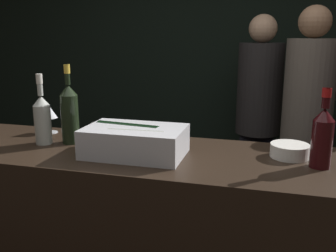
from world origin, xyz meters
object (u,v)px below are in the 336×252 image
wine_glass (49,112)px  champagne_bottle (70,112)px  ice_bin_with_bottles (134,140)px  person_blond_tee (306,118)px  person_grey_polo (258,111)px  candle_votive (177,136)px  white_wine_bottle (42,117)px  red_wine_bottle_tall (322,135)px  bowl_white (290,150)px

wine_glass → champagne_bottle: (0.21, -0.15, 0.04)m
ice_bin_with_bottles → person_blond_tee: (0.81, 1.18, -0.11)m
ice_bin_with_bottles → person_blond_tee: person_blond_tee is taller
ice_bin_with_bottles → person_grey_polo: 1.57m
ice_bin_with_bottles → candle_votive: 0.28m
wine_glass → person_blond_tee: bearing=34.0°
wine_glass → person_grey_polo: bearing=49.7°
ice_bin_with_bottles → candle_votive: (0.13, 0.25, -0.04)m
champagne_bottle → white_wine_bottle: 0.13m
person_grey_polo → champagne_bottle: bearing=18.4°
wine_glass → red_wine_bottle_tall: bearing=-8.5°
bowl_white → red_wine_bottle_tall: red_wine_bottle_tall is taller
bowl_white → red_wine_bottle_tall: bearing=-42.7°
ice_bin_with_bottles → wine_glass: wine_glass is taller
champagne_bottle → wine_glass: bearing=145.1°
white_wine_bottle → person_grey_polo: size_ratio=0.20×
candle_votive → person_blond_tee: person_blond_tee is taller
bowl_white → red_wine_bottle_tall: 0.18m
wine_glass → candle_votive: (0.70, 0.01, -0.08)m
champagne_bottle → candle_votive: bearing=17.3°
champagne_bottle → person_grey_polo: 1.64m
ice_bin_with_bottles → red_wine_bottle_tall: 0.77m
bowl_white → champagne_bottle: size_ratio=0.44×
white_wine_bottle → ice_bin_with_bottles: bearing=-6.1°
ice_bin_with_bottles → champagne_bottle: champagne_bottle is taller
wine_glass → person_blond_tee: person_blond_tee is taller
bowl_white → person_grey_polo: 1.36m
bowl_white → person_grey_polo: bearing=97.3°
wine_glass → ice_bin_with_bottles: bearing=-22.9°
champagne_bottle → person_grey_polo: (0.85, 1.39, -0.22)m
person_blond_tee → champagne_bottle: bearing=152.7°
ice_bin_with_bottles → candle_votive: size_ratio=6.43×
bowl_white → champagne_bottle: (-1.02, -0.05, 0.12)m
wine_glass → red_wine_bottle_tall: red_wine_bottle_tall is taller
person_grey_polo → red_wine_bottle_tall: bearing=60.8°
red_wine_bottle_tall → bowl_white: bearing=137.3°
champagne_bottle → red_wine_bottle_tall: 1.13m
red_wine_bottle_tall → candle_votive: bearing=161.9°
red_wine_bottle_tall → ice_bin_with_bottles: bearing=-176.8°
white_wine_bottle → candle_votive: bearing=17.9°
champagne_bottle → red_wine_bottle_tall: champagne_bottle is taller
bowl_white → candle_votive: bearing=168.6°
bowl_white → red_wine_bottle_tall: (0.11, -0.10, 0.10)m
red_wine_bottle_tall → wine_glass: bearing=171.5°
person_blond_tee → person_grey_polo: person_blond_tee is taller
wine_glass → red_wine_bottle_tall: 1.35m
wine_glass → candle_votive: 0.71m
bowl_white → person_blond_tee: (0.16, 1.03, -0.07)m
bowl_white → white_wine_bottle: white_wine_bottle is taller
candle_votive → white_wine_bottle: 0.65m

